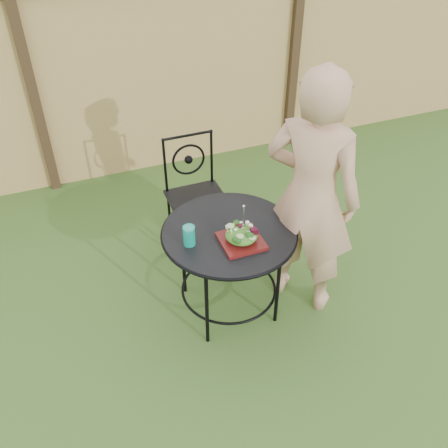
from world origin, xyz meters
name	(u,v)px	position (x,y,z in m)	size (l,w,h in m)	color
ground	(262,298)	(0.00, 0.00, 0.00)	(60.00, 60.00, 0.00)	#214014
fence	(173,76)	(0.00, 2.19, 0.95)	(8.00, 0.12, 1.90)	tan
patio_table	(229,246)	(-0.27, 0.02, 0.59)	(0.92, 0.92, 0.72)	black
patio_chair	(195,191)	(-0.23, 0.85, 0.50)	(0.46, 0.46, 0.95)	black
diner	(311,197)	(0.28, -0.06, 0.91)	(0.67, 0.44, 1.83)	tan
salad_plate	(241,241)	(-0.24, -0.12, 0.74)	(0.27, 0.27, 0.02)	#44090E
salad	(241,235)	(-0.24, -0.12, 0.79)	(0.21, 0.21, 0.08)	#235614
fork	(243,218)	(-0.23, -0.12, 0.92)	(0.01, 0.01, 0.18)	silver
drinking_glass	(189,236)	(-0.56, -0.01, 0.79)	(0.08, 0.08, 0.14)	#0D9880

